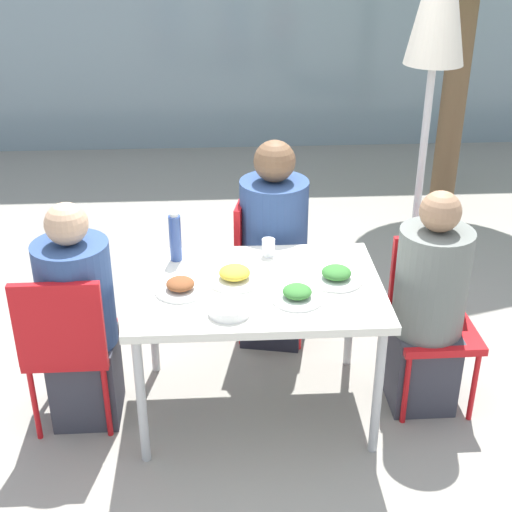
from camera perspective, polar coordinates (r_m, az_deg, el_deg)
ground_plane at (r=3.77m, az=0.00°, el=-11.93°), size 24.00×24.00×0.00m
dining_table at (r=3.39m, az=0.00°, el=-3.20°), size 1.19×0.83×0.72m
chair_left at (r=3.48m, az=-14.91°, el=-6.51°), size 0.40×0.40×0.86m
person_left at (r=3.51m, az=-13.96°, el=-5.24°), size 0.35×0.35×1.16m
chair_right at (r=3.70m, az=13.91°, el=-4.15°), size 0.40×0.40×0.86m
person_right at (r=3.60m, az=13.59°, el=-4.21°), size 0.35×0.35×1.17m
chair_far at (r=4.11m, az=0.37°, el=-0.00°), size 0.47×0.47×0.86m
person_far at (r=4.03m, az=1.41°, el=0.43°), size 0.40×0.40×1.21m
closed_umbrella at (r=4.06m, az=14.35°, el=17.98°), size 0.36×0.36×2.36m
plate_0 at (r=3.38m, az=-1.72°, el=-1.57°), size 0.27×0.27×0.07m
plate_1 at (r=3.41m, az=6.44°, el=-1.55°), size 0.26×0.26×0.07m
plate_2 at (r=3.31m, az=-6.07°, el=-2.47°), size 0.24×0.24×0.07m
plate_3 at (r=3.24m, az=3.31°, el=-3.09°), size 0.24×0.24×0.07m
bottle at (r=3.56m, az=-6.48°, el=1.49°), size 0.06×0.06×0.26m
drinking_cup at (r=3.61m, az=1.00°, el=0.69°), size 0.07×0.07×0.09m
salad_bowl at (r=3.13m, az=-2.14°, el=-4.22°), size 0.19×0.19×0.05m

